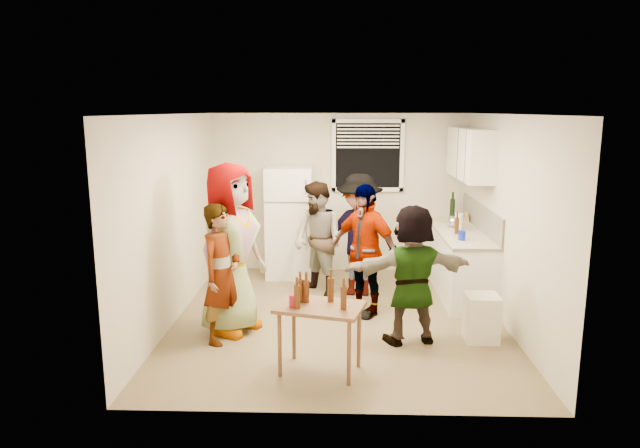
{
  "coord_description": "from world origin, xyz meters",
  "views": [
    {
      "loc": [
        -0.01,
        -6.71,
        2.55
      ],
      "look_at": [
        -0.23,
        0.26,
        1.15
      ],
      "focal_mm": 32.0,
      "sensor_mm": 36.0,
      "label": 1
    }
  ],
  "objects_px": {
    "trash_bin": "(481,319)",
    "beer_bottle_table": "(331,301)",
    "kettle": "(453,227)",
    "guest_back_left": "(318,294)",
    "refrigerator": "(290,222)",
    "blue_cup": "(462,240)",
    "guest_back_right": "(358,294)",
    "guest_grey": "(233,330)",
    "guest_stripe": "(224,340)",
    "wine_bottle": "(452,219)",
    "red_cup": "(294,306)",
    "guest_black": "(363,313)",
    "serving_table": "(320,371)",
    "beer_bottle_counter": "(456,234)",
    "guest_orange": "(410,341)"
  },
  "relations": [
    {
      "from": "refrigerator",
      "to": "guest_grey",
      "type": "xyz_separation_m",
      "value": [
        -0.49,
        -2.28,
        -0.85
      ]
    },
    {
      "from": "refrigerator",
      "to": "blue_cup",
      "type": "relative_size",
      "value": 13.86
    },
    {
      "from": "kettle",
      "to": "wine_bottle",
      "type": "relative_size",
      "value": 0.77
    },
    {
      "from": "serving_table",
      "to": "beer_bottle_table",
      "type": "bearing_deg",
      "value": 50.32
    },
    {
      "from": "beer_bottle_table",
      "to": "guest_stripe",
      "type": "height_order",
      "value": "beer_bottle_table"
    },
    {
      "from": "wine_bottle",
      "to": "beer_bottle_table",
      "type": "xyz_separation_m",
      "value": [
        -1.83,
        -3.32,
        -0.21
      ]
    },
    {
      "from": "trash_bin",
      "to": "beer_bottle_table",
      "type": "height_order",
      "value": "beer_bottle_table"
    },
    {
      "from": "serving_table",
      "to": "guest_grey",
      "type": "xyz_separation_m",
      "value": [
        -1.06,
        1.05,
        0.0
      ]
    },
    {
      "from": "trash_bin",
      "to": "serving_table",
      "type": "height_order",
      "value": "trash_bin"
    },
    {
      "from": "serving_table",
      "to": "guest_stripe",
      "type": "relative_size",
      "value": 0.52
    },
    {
      "from": "refrigerator",
      "to": "beer_bottle_table",
      "type": "height_order",
      "value": "refrigerator"
    },
    {
      "from": "red_cup",
      "to": "refrigerator",
      "type": "bearing_deg",
      "value": 95.43
    },
    {
      "from": "beer_bottle_table",
      "to": "refrigerator",
      "type": "bearing_deg",
      "value": 101.88
    },
    {
      "from": "wine_bottle",
      "to": "guest_stripe",
      "type": "relative_size",
      "value": 0.2
    },
    {
      "from": "wine_bottle",
      "to": "kettle",
      "type": "bearing_deg",
      "value": -98.86
    },
    {
      "from": "serving_table",
      "to": "guest_back_left",
      "type": "xyz_separation_m",
      "value": [
        -0.1,
        2.4,
        0.0
      ]
    },
    {
      "from": "serving_table",
      "to": "guest_back_left",
      "type": "height_order",
      "value": "serving_table"
    },
    {
      "from": "blue_cup",
      "to": "guest_back_left",
      "type": "distance_m",
      "value": 2.12
    },
    {
      "from": "blue_cup",
      "to": "guest_grey",
      "type": "xyz_separation_m",
      "value": [
        -2.83,
        -0.91,
        -0.9
      ]
    },
    {
      "from": "guest_back_right",
      "to": "refrigerator",
      "type": "bearing_deg",
      "value": 145.2
    },
    {
      "from": "kettle",
      "to": "guest_orange",
      "type": "relative_size",
      "value": 0.15
    },
    {
      "from": "guest_grey",
      "to": "guest_stripe",
      "type": "relative_size",
      "value": 1.27
    },
    {
      "from": "kettle",
      "to": "guest_back_left",
      "type": "bearing_deg",
      "value": -166.72
    },
    {
      "from": "guest_grey",
      "to": "beer_bottle_counter",
      "type": "bearing_deg",
      "value": -36.52
    },
    {
      "from": "wine_bottle",
      "to": "beer_bottle_table",
      "type": "bearing_deg",
      "value": -118.83
    },
    {
      "from": "serving_table",
      "to": "refrigerator",
      "type": "bearing_deg",
      "value": 99.75
    },
    {
      "from": "guest_back_left",
      "to": "beer_bottle_table",
      "type": "bearing_deg",
      "value": -37.89
    },
    {
      "from": "blue_cup",
      "to": "guest_back_left",
      "type": "relative_size",
      "value": 0.08
    },
    {
      "from": "refrigerator",
      "to": "blue_cup",
      "type": "xyz_separation_m",
      "value": [
        2.34,
        -1.37,
        0.05
      ]
    },
    {
      "from": "refrigerator",
      "to": "blue_cup",
      "type": "height_order",
      "value": "refrigerator"
    },
    {
      "from": "serving_table",
      "to": "beer_bottle_table",
      "type": "height_order",
      "value": "beer_bottle_table"
    },
    {
      "from": "kettle",
      "to": "wine_bottle",
      "type": "height_order",
      "value": "wine_bottle"
    },
    {
      "from": "red_cup",
      "to": "guest_black",
      "type": "xyz_separation_m",
      "value": [
        0.75,
        1.7,
        -0.69
      ]
    },
    {
      "from": "beer_bottle_table",
      "to": "guest_back_right",
      "type": "distance_m",
      "value": 2.45
    },
    {
      "from": "beer_bottle_counter",
      "to": "blue_cup",
      "type": "height_order",
      "value": "beer_bottle_counter"
    },
    {
      "from": "trash_bin",
      "to": "guest_orange",
      "type": "relative_size",
      "value": 0.34
    },
    {
      "from": "refrigerator",
      "to": "serving_table",
      "type": "bearing_deg",
      "value": -80.25
    },
    {
      "from": "red_cup",
      "to": "guest_stripe",
      "type": "height_order",
      "value": "red_cup"
    },
    {
      "from": "refrigerator",
      "to": "guest_back_left",
      "type": "xyz_separation_m",
      "value": [
        0.47,
        -0.93,
        -0.85
      ]
    },
    {
      "from": "wine_bottle",
      "to": "beer_bottle_counter",
      "type": "height_order",
      "value": "wine_bottle"
    },
    {
      "from": "trash_bin",
      "to": "guest_back_left",
      "type": "height_order",
      "value": "trash_bin"
    },
    {
      "from": "guest_back_right",
      "to": "trash_bin",
      "type": "bearing_deg",
      "value": -44.36
    },
    {
      "from": "kettle",
      "to": "guest_black",
      "type": "xyz_separation_m",
      "value": [
        -1.33,
        -1.14,
        -0.9
      ]
    },
    {
      "from": "serving_table",
      "to": "red_cup",
      "type": "distance_m",
      "value": 0.73
    },
    {
      "from": "guest_back_right",
      "to": "serving_table",
      "type": "bearing_deg",
      "value": -94.74
    },
    {
      "from": "beer_bottle_counter",
      "to": "guest_back_right",
      "type": "xyz_separation_m",
      "value": [
        -1.32,
        0.1,
        -0.9
      ]
    },
    {
      "from": "kettle",
      "to": "red_cup",
      "type": "bearing_deg",
      "value": -124.67
    },
    {
      "from": "serving_table",
      "to": "guest_orange",
      "type": "height_order",
      "value": "serving_table"
    },
    {
      "from": "guest_grey",
      "to": "guest_back_left",
      "type": "height_order",
      "value": "guest_grey"
    },
    {
      "from": "refrigerator",
      "to": "blue_cup",
      "type": "bearing_deg",
      "value": -30.41
    }
  ]
}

